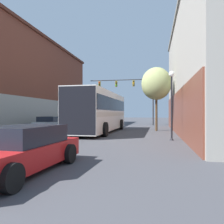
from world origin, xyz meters
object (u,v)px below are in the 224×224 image
object	(u,v)px
parked_car_left_mid	(50,123)
street_tree_near	(156,84)
parked_car_left_far	(91,119)
hatchback_foreground	(21,150)
bus	(100,110)
parked_car_left_near	(77,121)
traffic_signal_gantry	(131,89)
street_lamp	(172,98)

from	to	relation	value
parked_car_left_mid	street_tree_near	bearing A→B (deg)	-91.42
parked_car_left_far	hatchback_foreground	bearing A→B (deg)	-172.75
bus	parked_car_left_far	size ratio (longest dim) A/B	2.38
bus	parked_car_left_near	world-z (taller)	bus
hatchback_foreground	parked_car_left_near	xyz separation A→B (m)	(-6.15, 20.89, 0.04)
hatchback_foreground	parked_car_left_mid	distance (m)	15.84
parked_car_left_near	parked_car_left_far	size ratio (longest dim) A/B	0.91
bus	parked_car_left_far	xyz separation A→B (m)	(-5.61, 15.97, -1.27)
traffic_signal_gantry	street_tree_near	world-z (taller)	traffic_signal_gantry
hatchback_foreground	parked_car_left_near	size ratio (longest dim) A/B	1.07
bus	street_tree_near	distance (m)	5.78
bus	street_tree_near	xyz separation A→B (m)	(4.69, 2.34, 2.43)
parked_car_left_mid	street_lamp	world-z (taller)	street_lamp
parked_car_left_mid	bus	bearing A→B (deg)	-112.57
bus	traffic_signal_gantry	size ratio (longest dim) A/B	1.23
hatchback_foreground	parked_car_left_far	size ratio (longest dim) A/B	0.97
parked_car_left_near	street_lamp	world-z (taller)	street_lamp
street_tree_near	parked_car_left_far	bearing A→B (deg)	127.07
parked_car_left_mid	parked_car_left_far	xyz separation A→B (m)	(-0.05, 14.11, -0.02)
parked_car_left_near	traffic_signal_gantry	bearing A→B (deg)	-64.04
traffic_signal_gantry	parked_car_left_far	bearing A→B (deg)	149.10
street_lamp	street_tree_near	size ratio (longest dim) A/B	0.71
hatchback_foreground	bus	bearing A→B (deg)	7.30
bus	parked_car_left_mid	bearing A→B (deg)	72.24
traffic_signal_gantry	street_lamp	distance (m)	17.06
parked_car_left_near	bus	bearing A→B (deg)	-150.55
parked_car_left_far	traffic_signal_gantry	size ratio (longest dim) A/B	0.52
bus	parked_car_left_mid	xyz separation A→B (m)	(-5.56, 1.86, -1.25)
traffic_signal_gantry	parked_car_left_mid	bearing A→B (deg)	-124.79
parked_car_left_near	parked_car_left_mid	distance (m)	6.49
parked_car_left_near	street_tree_near	world-z (taller)	street_tree_near
parked_car_left_near	parked_car_left_far	bearing A→B (deg)	1.36
hatchback_foreground	parked_car_left_mid	world-z (taller)	parked_car_left_mid
parked_car_left_far	traffic_signal_gantry	xyz separation A→B (m)	(6.96, -4.17, 4.28)
parked_car_left_near	street_lamp	bearing A→B (deg)	-142.54
bus	hatchback_foreground	world-z (taller)	bus
parked_car_left_mid	street_lamp	distance (m)	12.98
parked_car_left_mid	street_tree_near	distance (m)	10.90
parked_car_left_mid	parked_car_left_near	bearing A→B (deg)	-7.84
parked_car_left_near	hatchback_foreground	bearing A→B (deg)	-165.80
parked_car_left_far	street_tree_near	world-z (taller)	street_tree_near
parked_car_left_far	bus	bearing A→B (deg)	-166.46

